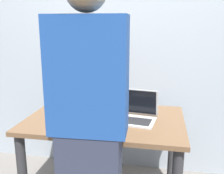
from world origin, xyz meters
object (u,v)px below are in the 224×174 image
Objects in this scene: laptop at (135,113)px; beer_bottle_brown at (83,99)px; person_figure at (89,129)px; coffee_mug at (102,127)px; beer_bottle_amber at (93,96)px.

laptop is 1.04× the size of beer_bottle_brown.
person_figure is 0.29m from coffee_mug.
person_figure reaches higher than beer_bottle_amber.
person_figure reaches higher than beer_bottle_brown.
beer_bottle_amber reaches higher than laptop.
beer_bottle_amber is 0.13m from beer_bottle_brown.
coffee_mug is at bearing -121.58° from laptop.
laptop is at bearing 58.42° from coffee_mug.
beer_bottle_brown is (-0.04, -0.13, 0.01)m from beer_bottle_amber.
beer_bottle_brown is at bearing 109.69° from person_figure.
beer_bottle_brown reaches higher than coffee_mug.
beer_bottle_brown is 0.66m from person_figure.
laptop is 0.36m from coffee_mug.
person_figure is at bearing -70.31° from beer_bottle_brown.
laptop is at bearing -4.61° from beer_bottle_brown.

